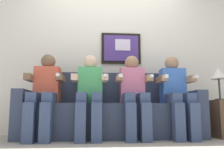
{
  "coord_description": "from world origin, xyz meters",
  "views": [
    {
      "loc": [
        -0.19,
        -2.54,
        0.36
      ],
      "look_at": [
        0.0,
        0.15,
        0.7
      ],
      "focal_mm": 33.74,
      "sensor_mm": 36.0,
      "label": 1
    }
  ],
  "objects_px": {
    "person_left_center": "(90,91)",
    "person_right_center": "(134,91)",
    "person_leftmost": "(45,91)",
    "table_lamp": "(219,75)",
    "couch": "(111,114)",
    "person_rightmost": "(176,92)"
  },
  "relations": [
    {
      "from": "person_leftmost",
      "to": "table_lamp",
      "type": "height_order",
      "value": "person_leftmost"
    },
    {
      "from": "person_right_center",
      "to": "table_lamp",
      "type": "height_order",
      "value": "person_right_center"
    },
    {
      "from": "person_leftmost",
      "to": "person_rightmost",
      "type": "bearing_deg",
      "value": -0.02
    },
    {
      "from": "couch",
      "to": "person_right_center",
      "type": "xyz_separation_m",
      "value": [
        0.28,
        -0.17,
        0.29
      ]
    },
    {
      "from": "person_right_center",
      "to": "couch",
      "type": "bearing_deg",
      "value": 149.21
    },
    {
      "from": "table_lamp",
      "to": "couch",
      "type": "bearing_deg",
      "value": 177.63
    },
    {
      "from": "person_leftmost",
      "to": "couch",
      "type": "bearing_deg",
      "value": 11.21
    },
    {
      "from": "couch",
      "to": "person_left_center",
      "type": "xyz_separation_m",
      "value": [
        -0.28,
        -0.17,
        0.29
      ]
    },
    {
      "from": "person_left_center",
      "to": "person_right_center",
      "type": "distance_m",
      "value": 0.57
    },
    {
      "from": "person_leftmost",
      "to": "person_left_center",
      "type": "distance_m",
      "value": 0.57
    },
    {
      "from": "couch",
      "to": "person_leftmost",
      "type": "relative_size",
      "value": 2.17
    },
    {
      "from": "table_lamp",
      "to": "person_leftmost",
      "type": "bearing_deg",
      "value": -177.44
    },
    {
      "from": "person_leftmost",
      "to": "table_lamp",
      "type": "relative_size",
      "value": 2.41
    },
    {
      "from": "person_right_center",
      "to": "table_lamp",
      "type": "xyz_separation_m",
      "value": [
        1.23,
        0.11,
        0.25
      ]
    },
    {
      "from": "person_leftmost",
      "to": "table_lamp",
      "type": "xyz_separation_m",
      "value": [
        2.36,
        0.11,
        0.25
      ]
    },
    {
      "from": "person_leftmost",
      "to": "person_right_center",
      "type": "relative_size",
      "value": 1.0
    },
    {
      "from": "person_rightmost",
      "to": "table_lamp",
      "type": "relative_size",
      "value": 2.41
    },
    {
      "from": "person_left_center",
      "to": "person_right_center",
      "type": "bearing_deg",
      "value": -0.05
    },
    {
      "from": "couch",
      "to": "table_lamp",
      "type": "distance_m",
      "value": 1.61
    },
    {
      "from": "couch",
      "to": "person_left_center",
      "type": "relative_size",
      "value": 2.17
    },
    {
      "from": "person_rightmost",
      "to": "person_right_center",
      "type": "bearing_deg",
      "value": 180.0
    },
    {
      "from": "person_leftmost",
      "to": "table_lamp",
      "type": "bearing_deg",
      "value": 2.56
    }
  ]
}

